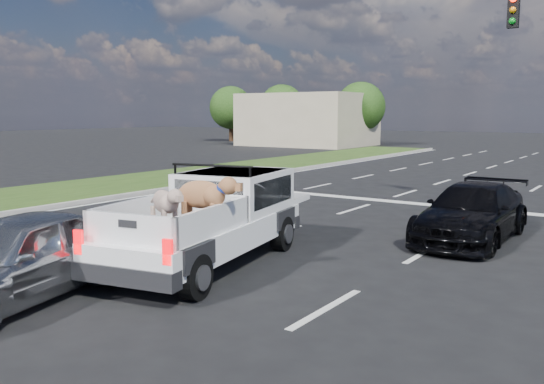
{
  "coord_description": "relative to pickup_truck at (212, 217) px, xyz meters",
  "views": [
    {
      "loc": [
        5.56,
        -6.96,
        2.77
      ],
      "look_at": [
        -0.55,
        2.0,
        1.28
      ],
      "focal_mm": 38.0,
      "sensor_mm": 36.0,
      "label": 1
    }
  ],
  "objects": [
    {
      "name": "tree_far_b",
      "position": [
        -22.78,
        36.97,
        2.42
      ],
      "size": [
        4.2,
        4.2,
        5.4
      ],
      "color": "#332114",
      "rests_on": "ground"
    },
    {
      "name": "grass_median_left",
      "position": [
        -10.28,
        4.97,
        -0.81
      ],
      "size": [
        5.0,
        60.0,
        0.1
      ],
      "primitive_type": "cube",
      "color": "#264515",
      "rests_on": "ground"
    },
    {
      "name": "silver_sedan",
      "position": [
        -0.98,
        -3.32,
        -0.2
      ],
      "size": [
        2.43,
        4.16,
        1.33
      ],
      "primitive_type": "imported",
      "rotation": [
        0.0,
        0.0,
        0.23
      ],
      "color": "#A2A5A9",
      "rests_on": "ground"
    },
    {
      "name": "building_left",
      "position": [
        -18.78,
        34.97,
        1.34
      ],
      "size": [
        10.0,
        8.0,
        4.4
      ],
      "primitive_type": "cube",
      "color": "beige",
      "rests_on": "ground"
    },
    {
      "name": "black_coupe",
      "position": [
        3.42,
        4.7,
        -0.25
      ],
      "size": [
        1.74,
        4.25,
        1.23
      ],
      "primitive_type": "imported",
      "rotation": [
        0.0,
        0.0,
        -0.0
      ],
      "color": "black",
      "rests_on": "ground"
    },
    {
      "name": "curb_left",
      "position": [
        -7.83,
        4.97,
        -0.79
      ],
      "size": [
        0.15,
        60.0,
        0.14
      ],
      "primitive_type": "cube",
      "color": "#A9A39B",
      "rests_on": "ground"
    },
    {
      "name": "ground",
      "position": [
        1.22,
        -1.03,
        -0.86
      ],
      "size": [
        160.0,
        160.0,
        0.0
      ],
      "primitive_type": "plane",
      "color": "black",
      "rests_on": "ground"
    },
    {
      "name": "road_markings",
      "position": [
        1.22,
        5.53,
        -0.86
      ],
      "size": [
        17.75,
        60.0,
        0.01
      ],
      "color": "silver",
      "rests_on": "ground"
    },
    {
      "name": "pickup_truck",
      "position": [
        0.0,
        0.0,
        0.0
      ],
      "size": [
        2.66,
        5.16,
        1.84
      ],
      "rotation": [
        0.0,
        0.0,
        0.19
      ],
      "color": "black",
      "rests_on": "ground"
    },
    {
      "name": "tree_far_c",
      "position": [
        -14.78,
        36.97,
        2.42
      ],
      "size": [
        4.2,
        4.2,
        5.4
      ],
      "color": "#332114",
      "rests_on": "ground"
    },
    {
      "name": "tree_far_a",
      "position": [
        -28.78,
        36.97,
        2.42
      ],
      "size": [
        4.2,
        4.2,
        5.4
      ],
      "color": "#332114",
      "rests_on": "ground"
    }
  ]
}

